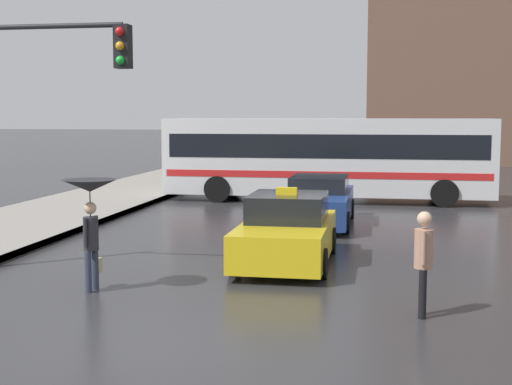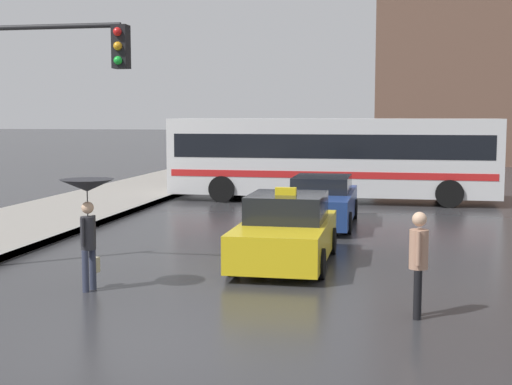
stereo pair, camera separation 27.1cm
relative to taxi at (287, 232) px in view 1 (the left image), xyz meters
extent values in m
plane|color=#2D2D30|center=(-1.19, -6.23, -0.67)|extent=(300.00, 300.00, 0.00)
cube|color=gold|center=(0.00, -0.05, -0.14)|extent=(1.80, 4.14, 0.74)
cube|color=black|center=(0.00, 0.16, 0.51)|extent=(1.58, 1.86, 0.57)
cylinder|color=black|center=(0.86, -1.33, -0.37)|extent=(0.20, 0.60, 0.60)
cylinder|color=black|center=(-0.85, -1.33, -0.37)|extent=(0.20, 0.60, 0.60)
cylinder|color=black|center=(0.86, 1.24, -0.37)|extent=(0.20, 0.60, 0.60)
cylinder|color=black|center=(-0.85, 1.24, -0.37)|extent=(0.20, 0.60, 0.60)
cube|color=yellow|center=(0.00, -0.05, 0.88)|extent=(0.44, 0.16, 0.16)
cube|color=navy|center=(0.19, 5.50, -0.12)|extent=(1.80, 4.66, 0.78)
cube|color=black|center=(0.19, 5.74, 0.50)|extent=(1.58, 2.10, 0.45)
cylinder|color=black|center=(1.05, 4.06, -0.37)|extent=(0.20, 0.60, 0.60)
cylinder|color=black|center=(-0.66, 4.06, -0.37)|extent=(0.20, 0.60, 0.60)
cylinder|color=black|center=(1.05, 6.95, -0.37)|extent=(0.20, 0.60, 0.60)
cylinder|color=black|center=(-0.66, 6.95, -0.37)|extent=(0.20, 0.60, 0.60)
cube|color=silver|center=(-0.04, 11.46, 0.97)|extent=(11.87, 2.53, 2.76)
cube|color=black|center=(-0.04, 11.46, 1.39)|extent=(11.27, 2.55, 0.85)
cube|color=red|center=(-0.04, 11.46, 0.39)|extent=(11.51, 2.55, 0.24)
cylinder|color=black|center=(4.11, 12.65, -0.19)|extent=(0.96, 0.28, 0.96)
cylinder|color=black|center=(4.10, 10.25, -0.19)|extent=(0.96, 0.28, 0.96)
cylinder|color=black|center=(-3.90, 12.67, -0.19)|extent=(0.96, 0.28, 0.96)
cylinder|color=black|center=(-3.90, 10.27, -0.19)|extent=(0.96, 0.28, 0.96)
cylinder|color=#2D3347|center=(-3.13, -3.13, -0.30)|extent=(0.14, 0.14, 0.75)
cylinder|color=#2D3347|center=(-3.09, -2.92, -0.30)|extent=(0.14, 0.14, 0.75)
cylinder|color=#28282D|center=(-3.11, -3.03, 0.37)|extent=(0.31, 0.31, 0.59)
sphere|color=#DBAD89|center=(-3.11, -3.03, 0.83)|extent=(0.22, 0.22, 0.22)
cylinder|color=#28282D|center=(-3.14, -3.20, 0.42)|extent=(0.08, 0.08, 0.50)
cylinder|color=#28282D|center=(-3.07, -2.86, 0.42)|extent=(0.08, 0.08, 0.50)
cone|color=#232328|center=(-3.11, -3.03, 1.23)|extent=(0.96, 0.96, 0.22)
cylinder|color=black|center=(-3.11, -3.03, 0.90)|extent=(0.02, 0.02, 0.66)
cube|color=#BFB28C|center=(-3.11, -2.77, -0.26)|extent=(0.13, 0.20, 0.28)
cylinder|color=black|center=(2.63, -3.56, -0.29)|extent=(0.13, 0.13, 0.77)
cylinder|color=black|center=(2.61, -3.78, -0.29)|extent=(0.13, 0.13, 0.77)
cylinder|color=tan|center=(2.62, -3.67, 0.41)|extent=(0.31, 0.31, 0.61)
sphere|color=#DBAD89|center=(2.62, -3.67, 0.88)|extent=(0.23, 0.23, 0.23)
cylinder|color=tan|center=(2.63, -3.48, 0.45)|extent=(0.07, 0.07, 0.52)
cylinder|color=tan|center=(2.61, -3.85, 0.45)|extent=(0.07, 0.07, 0.52)
cylinder|color=black|center=(-4.76, -2.07, 4.13)|extent=(3.92, 0.10, 0.10)
cube|color=black|center=(-2.80, -2.07, 3.73)|extent=(0.28, 0.28, 0.80)
sphere|color=red|center=(-2.80, -2.23, 3.99)|extent=(0.16, 0.16, 0.16)
sphere|color=orange|center=(-2.80, -2.23, 3.73)|extent=(0.16, 0.16, 0.16)
sphere|color=green|center=(-2.80, -2.23, 3.47)|extent=(0.16, 0.16, 0.16)
camera|label=1|loc=(1.95, -14.80, 2.45)|focal=50.00mm
camera|label=2|loc=(2.22, -14.76, 2.45)|focal=50.00mm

